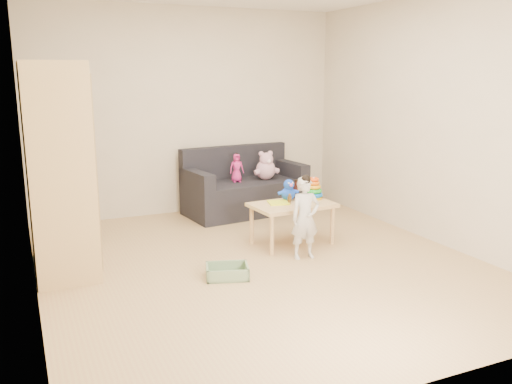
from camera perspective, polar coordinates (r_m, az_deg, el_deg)
name	(u,v)px	position (r m, az deg, el deg)	size (l,w,h in m)	color
room	(262,128)	(4.94, 0.66, 6.75)	(4.50, 4.50, 4.50)	tan
wardrobe	(58,169)	(5.18, -20.12, 2.28)	(0.52, 1.05, 1.89)	#ECC481
sofa	(245,197)	(7.03, -1.13, -0.50)	(1.52, 0.76, 0.43)	black
play_table	(292,224)	(5.76, 3.80, -3.36)	(0.85, 0.54, 0.45)	#E2C47C
storage_bin	(227,271)	(4.89, -3.05, -8.35)	(0.37, 0.28, 0.11)	gray
toddler	(305,219)	(5.30, 5.20, -2.87)	(0.29, 0.19, 0.79)	beige
pink_bear	(266,167)	(7.04, 1.03, 2.60)	(0.28, 0.24, 0.31)	#DDA3BE
doll	(237,168)	(6.87, -2.05, 2.52)	(0.18, 0.12, 0.35)	#D2277D
ring_stacker	(313,190)	(5.91, 6.07, 0.19)	(0.21, 0.21, 0.24)	gold
brown_bottle	(296,190)	(5.93, 4.24, 0.19)	(0.07, 0.07, 0.21)	black
blue_plush	(288,190)	(5.81, 3.43, 0.26)	(0.20, 0.15, 0.24)	#1C52FF
wooden_figure	(290,199)	(5.67, 3.55, -0.70)	(0.04, 0.04, 0.11)	brown
yellow_book	(278,203)	(5.70, 2.37, -1.12)	(0.20, 0.20, 0.02)	#EBFF1A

